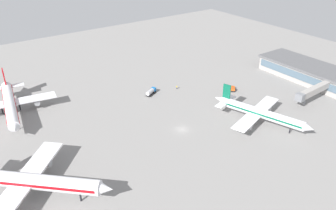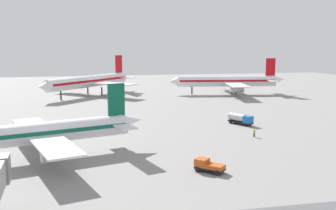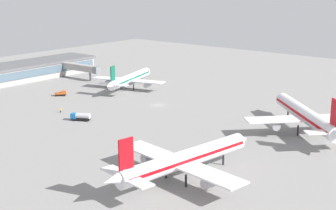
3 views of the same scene
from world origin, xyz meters
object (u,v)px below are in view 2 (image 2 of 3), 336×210
Objects in this scene: airplane_at_gate at (90,81)px; airplane_distant at (228,81)px; fuel_truck at (240,119)px; pushback_tractor at (208,166)px; ground_crew_worker at (254,133)px; airplane_taxiing at (35,134)px.

airplane_at_gate reaches higher than airplane_distant.
pushback_tractor is at bearing -57.83° from fuel_truck.
airplane_at_gate reaches higher than fuel_truck.
airplane_at_gate reaches higher than pushback_tractor.
fuel_truck is at bearing 166.70° from ground_crew_worker.
airplane_taxiing is 8.50× the size of pushback_tractor.
fuel_truck is (44.00, 20.02, -2.94)m from airplane_taxiing.
airplane_distant is at bearing 125.90° from airplane_at_gate.
ground_crew_worker is (16.06, 19.59, -0.12)m from pushback_tractor.
airplane_at_gate is 0.98× the size of airplane_taxiing.
pushback_tractor is 37.01m from fuel_truck.
airplane_taxiing is 96.30m from airplane_distant.
airplane_distant is at bearing 134.31° from fuel_truck.
airplane_at_gate is at bearing -179.56° from fuel_truck.
pushback_tractor is (-35.04, -86.83, -3.91)m from airplane_distant.
fuel_truck is (-16.90, -54.58, -3.49)m from airplane_distant.
fuel_truck is 3.86× the size of ground_crew_worker.
airplane_at_gate is 5.80× the size of fuel_truck.
fuel_truck reaches higher than pushback_tractor.
airplane_taxiing is 42.70m from ground_crew_worker.
ground_crew_worker is at bearing -85.76° from pushback_tractor.
airplane_distant is (50.79, -6.77, -0.30)m from airplane_at_gate.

